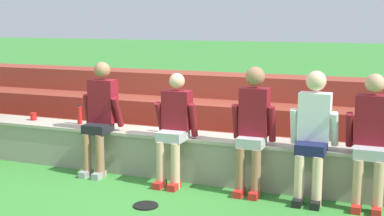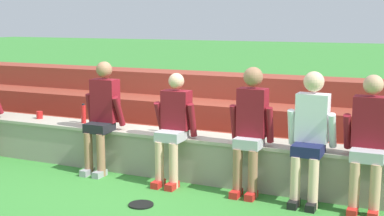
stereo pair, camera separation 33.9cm
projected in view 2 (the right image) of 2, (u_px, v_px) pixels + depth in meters
The scene contains 12 objects.
ground_plane at pixel (151, 178), 6.72m from camera, with size 80.00×80.00×0.00m, color #388433.
stone_seating_wall at pixel (160, 151), 6.89m from camera, with size 8.88×0.53×0.56m.
brick_bleachers at pixel (210, 119), 8.38m from camera, with size 11.96×2.00×1.12m.
person_left_of_center at pixel (102, 113), 6.88m from camera, with size 0.53×0.53×1.47m.
person_center at pixel (173, 125), 6.40m from camera, with size 0.53×0.53×1.37m.
person_right_of_center at pixel (250, 125), 6.01m from camera, with size 0.51×0.49×1.48m.
person_far_right at pixel (310, 132), 5.73m from camera, with size 0.53×0.57×1.46m.
person_rightmost_edge at pixel (369, 138), 5.50m from camera, with size 0.55×0.54×1.45m.
water_bottle_mid_left at pixel (164, 122), 6.80m from camera, with size 0.07×0.07×0.27m.
water_bottle_near_right at pixel (83, 114), 7.37m from camera, with size 0.07×0.07×0.28m.
plastic_cup_left_end at pixel (40, 115), 7.71m from camera, with size 0.09×0.09×0.11m, color red.
frisbee at pixel (141, 205), 5.72m from camera, with size 0.28×0.28×0.02m, color black.
Camera 2 is at (3.17, -5.66, 2.02)m, focal length 48.82 mm.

